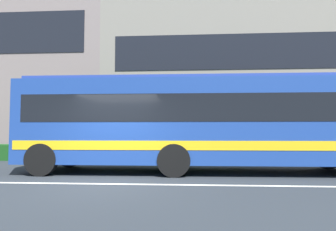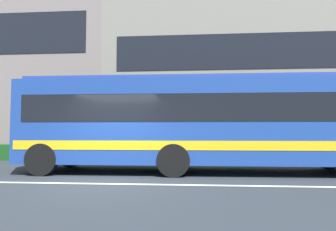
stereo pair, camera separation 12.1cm
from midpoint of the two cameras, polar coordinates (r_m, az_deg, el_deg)
ground_plane at (r=8.02m, az=-12.86°, el=-12.90°), size 160.00×160.00×0.00m
lane_centre_line at (r=8.02m, az=-12.86°, el=-12.87°), size 60.00×0.16×0.01m
hedge_row_far at (r=14.70m, az=-16.93°, el=-6.92°), size 16.15×1.10×0.73m
apartment_block_right at (r=22.19m, az=20.74°, el=6.77°), size 23.23×8.61×10.22m
transit_bus at (r=9.99m, az=5.17°, el=-1.02°), size 11.69×2.64×3.15m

